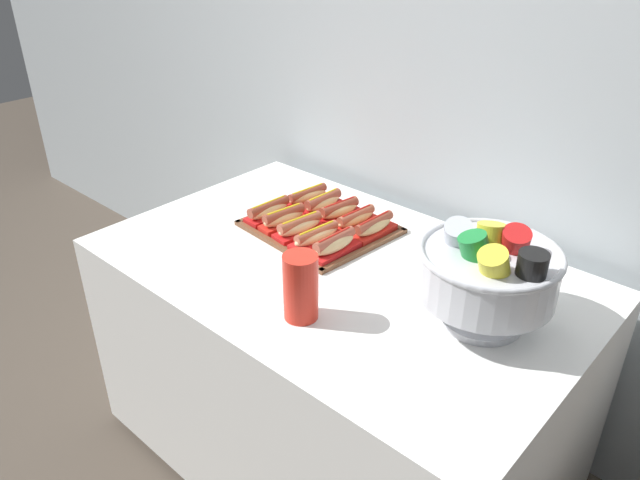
% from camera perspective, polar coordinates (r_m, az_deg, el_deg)
% --- Properties ---
extents(ground_plane, '(10.00, 10.00, 0.00)m').
position_cam_1_polar(ground_plane, '(2.20, 1.41, -19.30)').
color(ground_plane, '#4C4238').
extents(back_wall, '(6.00, 0.10, 2.60)m').
position_cam_1_polar(back_wall, '(1.95, 13.14, 18.15)').
color(back_wall, '#B2BCC1').
rests_on(back_wall, ground_plane).
extents(buffet_table, '(1.38, 0.86, 0.75)m').
position_cam_1_polar(buffet_table, '(1.92, 1.56, -11.45)').
color(buffet_table, white).
rests_on(buffet_table, ground_plane).
extents(serving_tray, '(0.44, 0.40, 0.01)m').
position_cam_1_polar(serving_tray, '(1.90, -0.01, 1.18)').
color(serving_tray, brown).
rests_on(serving_tray, buffet_table).
extents(hot_dog_0, '(0.07, 0.16, 0.06)m').
position_cam_1_polar(hot_dog_0, '(1.94, -4.82, 2.75)').
color(hot_dog_0, red).
rests_on(hot_dog_0, serving_tray).
extents(hot_dog_1, '(0.08, 0.17, 0.06)m').
position_cam_1_polar(hot_dog_1, '(1.88, -3.41, 2.05)').
color(hot_dog_1, red).
rests_on(hot_dog_1, serving_tray).
extents(hot_dog_2, '(0.09, 0.17, 0.06)m').
position_cam_1_polar(hot_dog_2, '(1.83, -1.91, 1.22)').
color(hot_dog_2, red).
rests_on(hot_dog_2, serving_tray).
extents(hot_dog_3, '(0.08, 0.18, 0.06)m').
position_cam_1_polar(hot_dog_3, '(1.79, -0.33, 0.32)').
color(hot_dog_3, red).
rests_on(hot_dog_3, serving_tray).
extents(hot_dog_4, '(0.07, 0.17, 0.06)m').
position_cam_1_polar(hot_dog_4, '(1.74, 1.34, -0.44)').
color(hot_dog_4, red).
rests_on(hot_dog_4, serving_tray).
extents(hot_dog_5, '(0.08, 0.17, 0.06)m').
position_cam_1_polar(hot_dog_5, '(2.03, -1.17, 4.09)').
color(hot_dog_5, '#B21414').
rests_on(hot_dog_5, serving_tray).
extents(hot_dog_6, '(0.07, 0.16, 0.06)m').
position_cam_1_polar(hot_dog_6, '(1.98, 0.27, 3.47)').
color(hot_dog_6, '#B21414').
rests_on(hot_dog_6, serving_tray).
extents(hot_dog_7, '(0.09, 0.17, 0.06)m').
position_cam_1_polar(hot_dog_7, '(1.93, 1.79, 2.73)').
color(hot_dog_7, '#B21414').
rests_on(hot_dog_7, serving_tray).
extents(hot_dog_8, '(0.07, 0.17, 0.06)m').
position_cam_1_polar(hot_dog_8, '(1.89, 3.38, 1.96)').
color(hot_dog_8, red).
rests_on(hot_dog_8, serving_tray).
extents(hot_dog_9, '(0.07, 0.16, 0.06)m').
position_cam_1_polar(hot_dog_9, '(1.84, 5.04, 1.23)').
color(hot_dog_9, red).
rests_on(hot_dog_9, serving_tray).
extents(punch_bowl, '(0.33, 0.33, 0.26)m').
position_cam_1_polar(punch_bowl, '(1.46, 15.47, -2.84)').
color(punch_bowl, silver).
rests_on(punch_bowl, buffet_table).
extents(cup_stack, '(0.09, 0.09, 0.17)m').
position_cam_1_polar(cup_stack, '(1.46, -1.82, -4.42)').
color(cup_stack, red).
rests_on(cup_stack, buffet_table).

